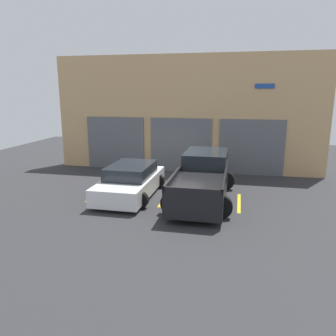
{
  "coord_description": "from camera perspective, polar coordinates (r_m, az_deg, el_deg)",
  "views": [
    {
      "loc": [
        2.7,
        -13.55,
        4.09
      ],
      "look_at": [
        0.0,
        -1.05,
        1.1
      ],
      "focal_mm": 35.0,
      "sensor_mm": 36.0,
      "label": 1
    }
  ],
  "objects": [
    {
      "name": "shophouse_building",
      "position": [
        17.09,
        3.08,
        9.13
      ],
      "size": [
        13.84,
        0.68,
        5.92
      ],
      "color": "tan",
      "rests_on": "ground"
    },
    {
      "name": "ground_plane",
      "position": [
        14.41,
        0.89,
        -3.33
      ],
      "size": [
        28.0,
        28.0,
        0.0
      ],
      "primitive_type": "plane",
      "color": "#2D2D30"
    },
    {
      "name": "pickup_truck",
      "position": [
        12.78,
        6.05,
        -1.86
      ],
      "size": [
        2.42,
        5.36,
        1.67
      ],
      "color": "black",
      "rests_on": "ground"
    },
    {
      "name": "sedan_white",
      "position": [
        13.18,
        -6.5,
        -2.3
      ],
      "size": [
        2.19,
        4.22,
        1.27
      ],
      "color": "white",
      "rests_on": "ground"
    },
    {
      "name": "parking_stripe_left",
      "position": [
        12.95,
        -0.47,
        -5.22
      ],
      "size": [
        0.12,
        2.2,
        0.01
      ],
      "primitive_type": "cube",
      "color": "gold",
      "rests_on": "ground"
    },
    {
      "name": "parking_stripe_far_left",
      "position": [
        13.83,
        -12.09,
        -4.32
      ],
      "size": [
        0.12,
        2.2,
        0.01
      ],
      "primitive_type": "cube",
      "color": "gold",
      "rests_on": "ground"
    },
    {
      "name": "parking_stripe_centre",
      "position": [
        12.67,
        12.26,
        -5.96
      ],
      "size": [
        0.12,
        2.2,
        0.01
      ],
      "primitive_type": "cube",
      "color": "gold",
      "rests_on": "ground"
    }
  ]
}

